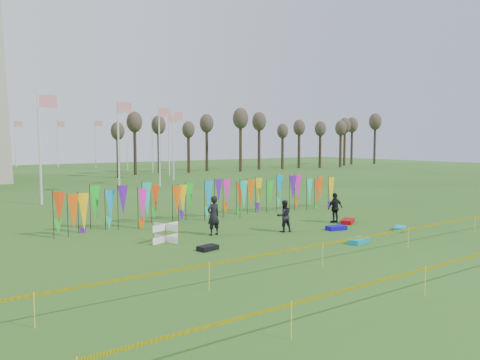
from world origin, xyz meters
TOP-DOWN VIEW (x-y plane):
  - ground at (0.00, 0.00)m, footprint 160.00×160.00m
  - banner_row at (0.28, 8.97)m, footprint 18.64×0.64m
  - caution_tape_near at (-0.22, -2.21)m, footprint 26.00×0.02m
  - caution_tape_far at (-0.22, -6.25)m, footprint 26.00×0.02m
  - tree_line at (32.00, 44.00)m, footprint 53.92×1.92m
  - box_kite at (-4.98, 4.68)m, footprint 0.78×0.78m
  - person_left at (-2.38, 4.84)m, footprint 0.75×0.58m
  - person_mid at (0.93, 3.54)m, footprint 0.87×0.65m
  - person_right at (4.92, 3.89)m, footprint 1.02×0.64m
  - kite_bag_turquoise at (1.96, -0.34)m, footprint 1.19×0.77m
  - kite_bag_blue at (3.45, 2.39)m, footprint 1.08×0.70m
  - kite_bag_red at (5.40, 3.39)m, footprint 1.35×1.14m
  - kite_bag_black at (-4.20, 2.34)m, footprint 0.93×0.65m
  - kite_bag_teal at (6.00, 0.44)m, footprint 1.16×0.93m

SIDE VIEW (x-z plane):
  - ground at x=0.00m, z-range 0.00..0.00m
  - kite_bag_black at x=-4.20m, z-range 0.00..0.20m
  - kite_bag_teal at x=6.00m, z-range 0.00..0.20m
  - kite_bag_blue at x=3.45m, z-range 0.00..0.21m
  - kite_bag_turquoise at x=1.96m, z-range 0.00..0.22m
  - kite_bag_red at x=5.40m, z-range 0.00..0.23m
  - box_kite at x=-4.98m, z-range 0.00..0.87m
  - caution_tape_near at x=-0.22m, z-range 0.33..1.23m
  - caution_tape_far at x=-0.22m, z-range 0.33..1.23m
  - person_mid at x=0.93m, z-range 0.00..1.59m
  - person_right at x=4.92m, z-range 0.00..1.66m
  - person_left at x=-2.38m, z-range 0.00..1.91m
  - banner_row at x=0.28m, z-range 0.21..2.40m
  - tree_line at x=32.00m, z-range 2.25..10.09m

